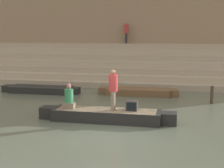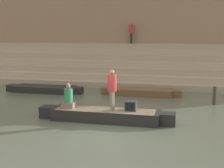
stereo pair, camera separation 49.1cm
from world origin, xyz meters
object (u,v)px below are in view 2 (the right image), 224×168
(tv_set, at_px, (131,106))
(moored_boat_shore, at_px, (44,89))
(rowboat_main, at_px, (105,115))
(person_rowing, at_px, (68,98))
(moored_boat_distant, at_px, (141,92))
(mooring_post, at_px, (214,96))
(person_on_steps, at_px, (131,31))
(person_standing, at_px, (112,87))

(tv_set, xyz_separation_m, moored_boat_shore, (-6.49, 5.37, -0.48))
(rowboat_main, bearing_deg, person_rowing, -177.73)
(tv_set, relative_size, moored_boat_distant, 0.10)
(moored_boat_shore, bearing_deg, mooring_post, -5.68)
(moored_boat_distant, xyz_separation_m, person_on_steps, (-1.77, 6.60, 3.63))
(person_rowing, bearing_deg, moored_boat_distant, 56.41)
(rowboat_main, height_order, person_standing, person_standing)
(person_rowing, relative_size, moored_boat_shore, 0.21)
(tv_set, distance_m, person_on_steps, 13.02)
(rowboat_main, xyz_separation_m, tv_set, (1.07, 0.09, 0.43))
(tv_set, xyz_separation_m, mooring_post, (3.65, 4.22, -0.22))
(moored_boat_distant, bearing_deg, tv_set, -90.85)
(person_standing, bearing_deg, moored_boat_shore, 138.37)
(moored_boat_distant, xyz_separation_m, mooring_post, (4.07, -1.62, 0.26))
(moored_boat_shore, distance_m, mooring_post, 10.20)
(moored_boat_distant, relative_size, mooring_post, 5.09)
(tv_set, relative_size, person_on_steps, 0.27)
(moored_boat_shore, distance_m, moored_boat_distant, 6.08)
(moored_boat_shore, relative_size, person_on_steps, 2.94)
(rowboat_main, relative_size, person_on_steps, 3.43)
(moored_boat_shore, height_order, person_on_steps, person_on_steps)
(moored_boat_shore, xyz_separation_m, person_on_steps, (4.29, 7.07, 3.63))
(rowboat_main, bearing_deg, person_on_steps, 95.95)
(moored_boat_shore, xyz_separation_m, moored_boat_distant, (6.06, 0.47, -0.00))
(person_on_steps, bearing_deg, person_standing, -82.94)
(person_rowing, bearing_deg, person_standing, -14.28)
(person_standing, bearing_deg, mooring_post, 47.47)
(mooring_post, height_order, person_on_steps, person_on_steps)
(tv_set, height_order, moored_boat_shore, tv_set)
(mooring_post, bearing_deg, person_rowing, -145.57)
(moored_boat_shore, relative_size, moored_boat_distant, 1.04)
(moored_boat_shore, bearing_deg, moored_boat_distant, 5.22)
(moored_boat_distant, bearing_deg, person_standing, -98.19)
(rowboat_main, distance_m, person_standing, 1.25)
(tv_set, height_order, person_on_steps, person_on_steps)
(person_rowing, xyz_separation_m, mooring_post, (6.35, 4.35, -0.44))
(person_standing, relative_size, moored_boat_distant, 0.35)
(rowboat_main, relative_size, moored_boat_shore, 1.17)
(person_standing, height_order, person_rowing, person_standing)
(tv_set, relative_size, moored_boat_shore, 0.09)
(person_rowing, bearing_deg, tv_set, -9.94)
(person_rowing, relative_size, person_on_steps, 0.63)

